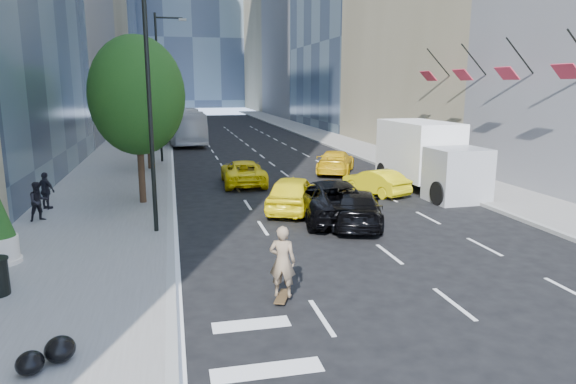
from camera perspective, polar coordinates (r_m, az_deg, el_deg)
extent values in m
plane|color=black|center=(16.91, 8.05, -7.09)|extent=(160.00, 160.00, 0.00)
cube|color=slate|center=(45.35, -16.84, 4.53)|extent=(6.00, 120.00, 0.15)
cube|color=slate|center=(47.92, 6.53, 5.33)|extent=(4.00, 120.00, 0.15)
cylinder|color=black|center=(18.93, -15.19, 10.52)|extent=(0.16, 0.16, 10.00)
cylinder|color=black|center=(36.92, -14.18, 11.03)|extent=(0.16, 0.16, 10.00)
cylinder|color=black|center=(37.18, -13.11, 18.35)|extent=(1.80, 0.12, 0.12)
cube|color=#99998C|center=(37.18, -11.64, 18.25)|extent=(0.50, 0.22, 0.15)
cylinder|color=#311E13|center=(24.24, -15.99, 2.54)|extent=(0.30, 0.30, 3.15)
ellipsoid|color=#12390F|center=(23.96, -16.43, 10.24)|extent=(4.20, 4.20, 5.25)
cylinder|color=#311E13|center=(34.14, -15.17, 5.36)|extent=(0.30, 0.30, 3.38)
ellipsoid|color=#12390F|center=(33.94, -15.49, 11.21)|extent=(4.50, 4.50, 5.62)
cylinder|color=#311E13|center=(47.09, -14.60, 6.79)|extent=(0.30, 0.30, 2.93)
ellipsoid|color=#12390F|center=(46.94, -14.79, 10.47)|extent=(3.90, 3.90, 4.88)
cylinder|color=black|center=(54.99, -13.60, 8.70)|extent=(0.14, 0.14, 5.20)
imported|color=black|center=(54.93, -13.68, 10.37)|extent=(2.48, 0.53, 1.00)
cube|color=#B2293C|center=(24.98, 28.57, 11.70)|extent=(0.64, 1.30, 0.64)
cylinder|color=black|center=(28.54, 24.36, 13.63)|extent=(1.75, 0.08, 1.75)
cube|color=#B2293C|center=(28.13, 23.13, 12.04)|extent=(0.64, 1.30, 0.64)
cylinder|color=black|center=(31.85, 19.94, 13.68)|extent=(1.75, 0.08, 1.75)
cube|color=#B2293C|center=(31.48, 18.81, 12.23)|extent=(0.64, 1.30, 0.64)
cylinder|color=black|center=(35.29, 16.37, 13.65)|extent=(1.75, 0.08, 1.75)
cube|color=#B2293C|center=(34.96, 15.33, 12.34)|extent=(0.64, 1.30, 0.64)
imported|color=#79644B|center=(13.17, -0.62, -8.24)|extent=(0.80, 0.68, 1.86)
imported|color=black|center=(21.31, 4.71, -0.78)|extent=(3.08, 6.01, 1.62)
imported|color=black|center=(20.45, 7.59, -1.71)|extent=(3.37, 5.17, 1.39)
imported|color=yellow|center=(22.50, 0.51, -0.12)|extent=(3.49, 4.99, 1.58)
imported|color=#CEBA0A|center=(26.37, 9.70, 1.14)|extent=(2.61, 4.06, 1.26)
imported|color=yellow|center=(28.58, -5.00, 2.19)|extent=(2.46, 4.99, 1.36)
imported|color=#E5B00C|center=(32.37, 5.32, 3.38)|extent=(3.88, 5.29, 1.42)
imported|color=silver|center=(50.03, -11.74, 7.24)|extent=(4.20, 12.07, 3.29)
cube|color=white|center=(28.55, 14.31, 4.62)|extent=(2.82, 5.17, 2.98)
cube|color=gray|center=(25.49, 18.30, 1.80)|extent=(2.61, 2.29, 2.54)
cylinder|color=black|center=(24.64, 16.48, -0.12)|extent=(0.42, 1.12, 1.10)
cylinder|color=black|center=(25.91, 20.87, 0.15)|extent=(0.42, 1.12, 1.10)
cylinder|color=black|center=(29.79, 10.58, 2.18)|extent=(0.42, 1.12, 1.10)
cylinder|color=black|center=(30.85, 14.48, 2.33)|extent=(0.42, 1.12, 1.10)
imported|color=black|center=(22.52, -25.98, -0.95)|extent=(0.96, 0.90, 1.57)
imported|color=black|center=(24.51, -25.30, 0.13)|extent=(1.00, 0.87, 1.62)
cylinder|color=beige|center=(17.85, -29.31, -5.61)|extent=(1.04, 1.04, 0.83)
ellipsoid|color=black|center=(11.36, -24.00, -15.66)|extent=(0.59, 0.65, 0.50)
ellipsoid|color=black|center=(11.17, -26.76, -16.62)|extent=(0.51, 0.56, 0.44)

